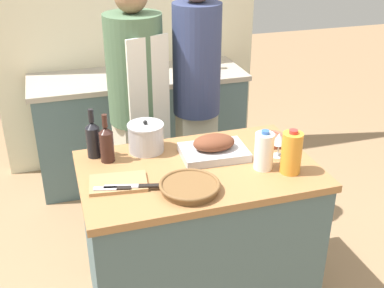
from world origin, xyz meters
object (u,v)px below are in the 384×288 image
object	(u,v)px
wine_glass_left	(279,140)
milk_jug	(264,151)
stock_pot	(146,137)
person_cook_aproned	(137,103)
mixing_bowl	(272,139)
knife_chef	(134,186)
wine_bottle_green	(93,138)
cutting_board	(118,183)
wicker_basket	(190,186)
juice_jug	(291,153)
wine_bottle_dark	(107,143)
roasting_pan	(214,148)
condiment_bottle_short	(133,73)
condiment_bottle_tall	(212,58)
knife_paring	(114,188)
person_cook_guest	(197,92)

from	to	relation	value
wine_glass_left	milk_jug	bearing A→B (deg)	-144.01
stock_pot	person_cook_aproned	distance (m)	0.57
mixing_bowl	knife_chef	world-z (taller)	mixing_bowl
wine_bottle_green	wine_glass_left	world-z (taller)	wine_bottle_green
cutting_board	wicker_basket	bearing A→B (deg)	-26.49
juice_jug	knife_chef	bearing A→B (deg)	175.68
wine_bottle_green	wine_bottle_dark	world-z (taller)	wine_bottle_green
milk_jug	wine_glass_left	world-z (taller)	milk_jug
roasting_pan	milk_jug	size ratio (longest dim) A/B	1.70
roasting_pan	condiment_bottle_short	world-z (taller)	condiment_bottle_short
roasting_pan	mixing_bowl	distance (m)	0.37
wine_bottle_dark	person_cook_aproned	world-z (taller)	person_cook_aproned
wine_bottle_green	person_cook_aproned	size ratio (longest dim) A/B	0.16
wine_bottle_dark	person_cook_aproned	size ratio (longest dim) A/B	0.15
wine_bottle_green	knife_chef	size ratio (longest dim) A/B	1.03
condiment_bottle_tall	person_cook_aproned	xyz separation A→B (m)	(-0.78, -0.74, -0.03)
wicker_basket	wine_glass_left	distance (m)	0.60
roasting_pan	wine_glass_left	bearing A→B (deg)	-17.48
wine_bottle_dark	condiment_bottle_short	world-z (taller)	wine_bottle_dark
stock_pot	wine_bottle_dark	bearing A→B (deg)	-165.31
knife_paring	condiment_bottle_tall	bearing A→B (deg)	57.38
cutting_board	knife_chef	distance (m)	0.10
cutting_board	knife_paring	xyz separation A→B (m)	(-0.03, -0.06, 0.01)
condiment_bottle_tall	condiment_bottle_short	xyz separation A→B (m)	(-0.69, -0.15, -0.02)
knife_paring	knife_chef	bearing A→B (deg)	-5.56
knife_paring	person_cook_aproned	world-z (taller)	person_cook_aproned
person_cook_aproned	juice_jug	bearing A→B (deg)	-77.90
milk_jug	person_cook_aproned	xyz separation A→B (m)	(-0.47, 0.94, -0.04)
juice_jug	wine_glass_left	distance (m)	0.17
wicker_basket	knife_chef	bearing A→B (deg)	161.07
condiment_bottle_tall	person_cook_aproned	distance (m)	1.08
juice_jug	condiment_bottle_tall	size ratio (longest dim) A/B	1.20
milk_jug	knife_chef	distance (m)	0.68
wine_bottle_green	knife_paring	distance (m)	0.41
stock_pot	milk_jug	size ratio (longest dim) A/B	0.94
wine_glass_left	mixing_bowl	bearing A→B (deg)	77.26
wicker_basket	knife_paring	world-z (taller)	wicker_basket
knife_paring	person_cook_guest	size ratio (longest dim) A/B	0.10
juice_jug	wine_glass_left	bearing A→B (deg)	84.15
person_cook_guest	person_cook_aproned	bearing A→B (deg)	173.38
wine_bottle_green	wine_bottle_dark	bearing A→B (deg)	-50.52
wine_bottle_green	condiment_bottle_short	bearing A→B (deg)	69.32
milk_jug	condiment_bottle_tall	world-z (taller)	milk_jug
milk_jug	condiment_bottle_short	size ratio (longest dim) A/B	1.35
mixing_bowl	person_cook_aproned	world-z (taller)	person_cook_aproned
knife_paring	wine_bottle_dark	bearing A→B (deg)	86.72
juice_jug	wine_bottle_green	distance (m)	1.04
roasting_pan	condiment_bottle_tall	xyz separation A→B (m)	(0.51, 1.48, 0.04)
juice_jug	knife_paring	bearing A→B (deg)	175.55
condiment_bottle_tall	wine_bottle_green	bearing A→B (deg)	-130.96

